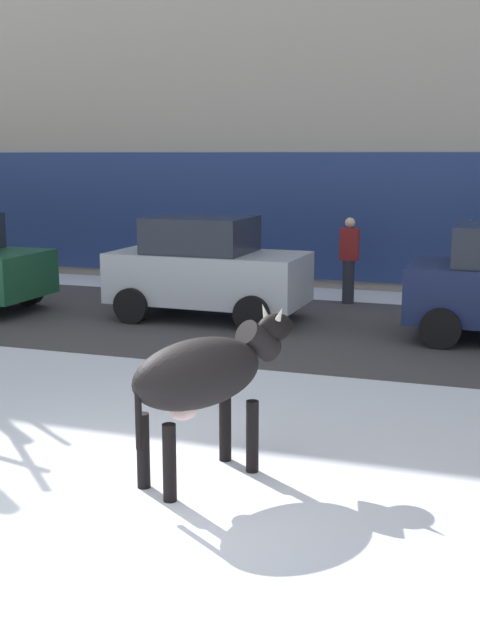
% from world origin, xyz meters
% --- Properties ---
extents(ground_plane, '(120.00, 120.00, 0.00)m').
position_xyz_m(ground_plane, '(0.00, 0.00, 0.00)').
color(ground_plane, white).
extents(road_strip, '(60.00, 5.60, 0.01)m').
position_xyz_m(road_strip, '(0.00, 7.44, 0.00)').
color(road_strip, '#423F3F').
rests_on(road_strip, ground).
extents(building_facade, '(44.00, 6.10, 13.00)m').
position_xyz_m(building_facade, '(0.00, 14.78, 6.48)').
color(building_facade, '#A39989').
rests_on(building_facade, ground).
extents(cow_black, '(1.28, 1.86, 1.54)m').
position_xyz_m(cow_black, '(0.61, 0.84, 0.99)').
color(cow_black, black).
rests_on(cow_black, ground).
extents(car_silver_hatchback, '(3.53, 1.97, 1.86)m').
position_xyz_m(car_silver_hatchback, '(-2.05, 7.73, 0.93)').
color(car_silver_hatchback, '#B7BABF').
rests_on(car_silver_hatchback, ground).
extents(pedestrian_near_billboard, '(0.36, 0.24, 1.73)m').
position_xyz_m(pedestrian_near_billboard, '(2.39, 10.08, 0.88)').
color(pedestrian_near_billboard, '#282833').
rests_on(pedestrian_near_billboard, ground).
extents(pedestrian_by_cars, '(0.36, 0.24, 1.73)m').
position_xyz_m(pedestrian_by_cars, '(0.09, 10.08, 0.88)').
color(pedestrian_by_cars, '#282833').
rests_on(pedestrian_by_cars, ground).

